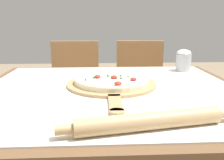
% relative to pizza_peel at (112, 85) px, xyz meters
% --- Properties ---
extents(dining_table, '(1.16, 1.01, 0.78)m').
position_rel_pizza_peel_xyz_m(dining_table, '(-0.01, -0.04, -0.13)').
color(dining_table, brown).
rests_on(dining_table, ground_plane).
extents(towel_cloth, '(1.08, 0.93, 0.00)m').
position_rel_pizza_peel_xyz_m(towel_cloth, '(-0.01, -0.04, -0.01)').
color(towel_cloth, silver).
rests_on(towel_cloth, dining_table).
extents(pizza_peel, '(0.40, 0.56, 0.01)m').
position_rel_pizza_peel_xyz_m(pizza_peel, '(0.00, 0.00, 0.00)').
color(pizza_peel, tan).
rests_on(pizza_peel, towel_cloth).
extents(pizza, '(0.33, 0.33, 0.04)m').
position_rel_pizza_peel_xyz_m(pizza, '(0.00, 0.02, 0.02)').
color(pizza, beige).
rests_on(pizza, pizza_peel).
extents(rolling_pin, '(0.49, 0.12, 0.05)m').
position_rel_pizza_peel_xyz_m(rolling_pin, '(0.08, -0.43, 0.02)').
color(rolling_pin, tan).
rests_on(rolling_pin, towel_cloth).
extents(chair_left, '(0.40, 0.40, 0.90)m').
position_rel_pizza_peel_xyz_m(chair_left, '(-0.25, 0.83, -0.26)').
color(chair_left, '#A37547').
rests_on(chair_left, ground_plane).
extents(chair_right, '(0.44, 0.44, 0.90)m').
position_rel_pizza_peel_xyz_m(chair_right, '(0.27, 0.83, -0.26)').
color(chair_right, '#A37547').
rests_on(chair_right, ground_plane).
extents(flour_cup, '(0.08, 0.08, 0.12)m').
position_rel_pizza_peel_xyz_m(flour_cup, '(0.42, 0.30, 0.06)').
color(flour_cup, '#B2B7BC').
rests_on(flour_cup, towel_cloth).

